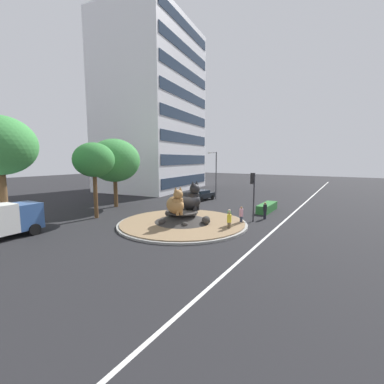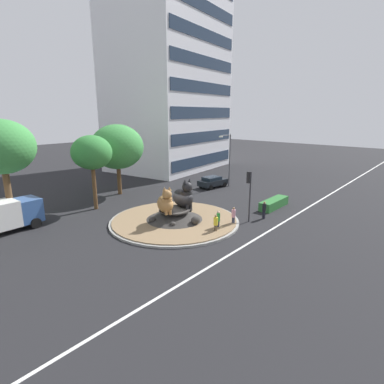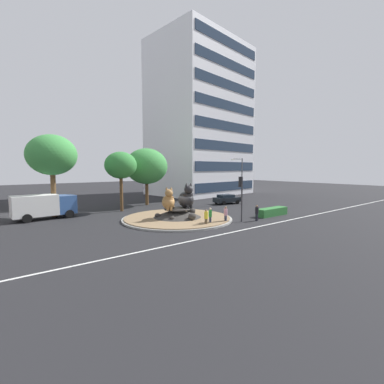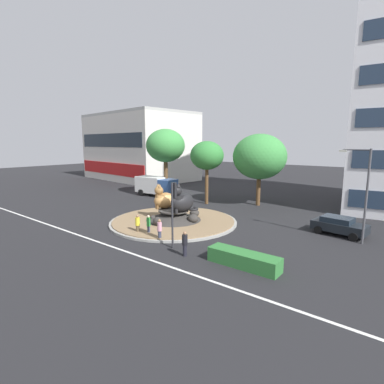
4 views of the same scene
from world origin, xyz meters
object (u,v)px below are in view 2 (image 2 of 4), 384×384
pedestrian_black_shirt (264,210)px  delivery_box_truck (0,216)px  office_tower (169,78)px  pedestrian_pink_shirt (233,216)px  cat_statue_black (184,196)px  traffic_light_mast (249,187)px  streetlight_arm (229,157)px  sedan_on_far_lane (213,182)px  pedestrian_yellow_shirt (216,224)px  second_tree_near_tower (1,147)px  cat_statue_tabby (166,203)px  third_tree_left (117,147)px  pedestrian_green_shirt (218,220)px  broadleaf_tree_behind_island (92,153)px

pedestrian_black_shirt → delivery_box_truck: size_ratio=0.27×
office_tower → pedestrian_black_shirt: 33.50m
office_tower → pedestrian_pink_shirt: (-17.67, -25.41, -14.60)m
cat_statue_black → traffic_light_mast: size_ratio=0.61×
streetlight_arm → pedestrian_black_shirt: 13.51m
traffic_light_mast → office_tower: size_ratio=0.15×
office_tower → sedan_on_far_lane: size_ratio=7.32×
streetlight_arm → traffic_light_mast: bearing=47.9°
pedestrian_yellow_shirt → streetlight_arm: bearing=155.9°
pedestrian_pink_shirt → delivery_box_truck: (-14.03, 13.62, 0.59)m
second_tree_near_tower → sedan_on_far_lane: (23.20, -4.35, -6.16)m
cat_statue_tabby → second_tree_near_tower: bearing=-112.3°
office_tower → third_tree_left: office_tower is taller
traffic_light_mast → cat_statue_black: bearing=32.7°
traffic_light_mast → pedestrian_green_shirt: 4.26m
second_tree_near_tower → sedan_on_far_lane: size_ratio=2.18×
streetlight_arm → delivery_box_truck: bearing=-4.6°
pedestrian_black_shirt → pedestrian_yellow_shirt: pedestrian_black_shirt is taller
second_tree_near_tower → pedestrian_green_shirt: size_ratio=5.53×
office_tower → second_tree_near_tower: size_ratio=3.35×
third_tree_left → pedestrian_pink_shirt: (-0.07, -16.63, -4.87)m
third_tree_left → pedestrian_black_shirt: (3.36, -17.78, -4.89)m
cat_statue_tabby → delivery_box_truck: (-10.16, 9.08, -0.59)m
office_tower → pedestrian_black_shirt: size_ratio=18.49×
cat_statue_black → pedestrian_green_shirt: size_ratio=1.69×
second_tree_near_tower → cat_statue_tabby: bearing=-47.8°
pedestrian_green_shirt → sedan_on_far_lane: 15.41m
cat_statue_tabby → office_tower: (21.54, 20.88, 13.42)m
cat_statue_tabby → pedestrian_green_shirt: size_ratio=1.47×
office_tower → third_tree_left: bearing=-160.9°
cat_statue_tabby → cat_statue_black: cat_statue_black is taller
delivery_box_truck → pedestrian_green_shirt: bearing=-49.7°
cat_statue_black → pedestrian_green_shirt: bearing=8.5°
cat_statue_black → pedestrian_pink_shirt: size_ratio=1.66×
second_tree_near_tower → pedestrian_green_shirt: 18.95m
cat_statue_black → second_tree_near_tower: size_ratio=0.31×
office_tower → pedestrian_green_shirt: office_tower is taller
cat_statue_black → sedan_on_far_lane: 13.29m
third_tree_left → pedestrian_yellow_shirt: third_tree_left is taller
traffic_light_mast → sedan_on_far_lane: traffic_light_mast is taller
third_tree_left → pedestrian_pink_shirt: size_ratio=4.96×
second_tree_near_tower → pedestrian_yellow_shirt: second_tree_near_tower is taller
third_tree_left → delivery_box_truck: third_tree_left is taller
cat_statue_tabby → cat_statue_black: 2.27m
third_tree_left → delivery_box_truck: bearing=-167.9°
pedestrian_black_shirt → third_tree_left: bearing=-157.1°
cat_statue_black → second_tree_near_tower: bearing=-122.3°
traffic_light_mast → broadleaf_tree_behind_island: (-7.01, 13.92, 2.57)m
cat_statue_black → pedestrian_black_shirt: (5.04, -5.60, -1.33)m
cat_statue_tabby → streetlight_arm: streetlight_arm is taller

